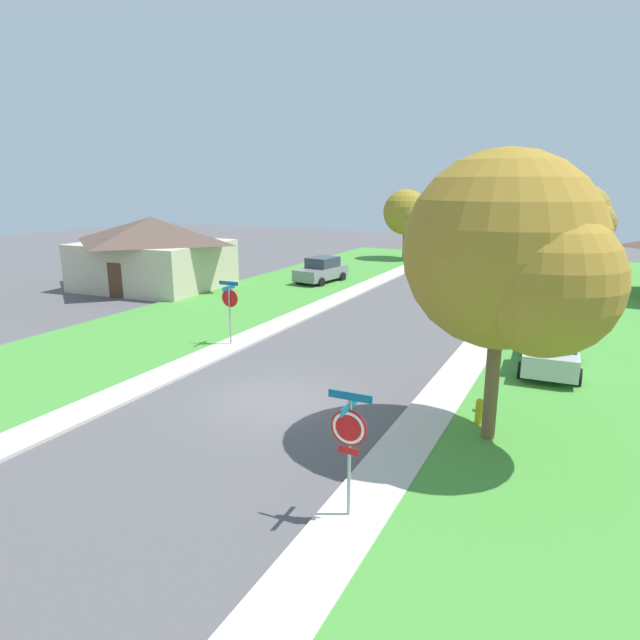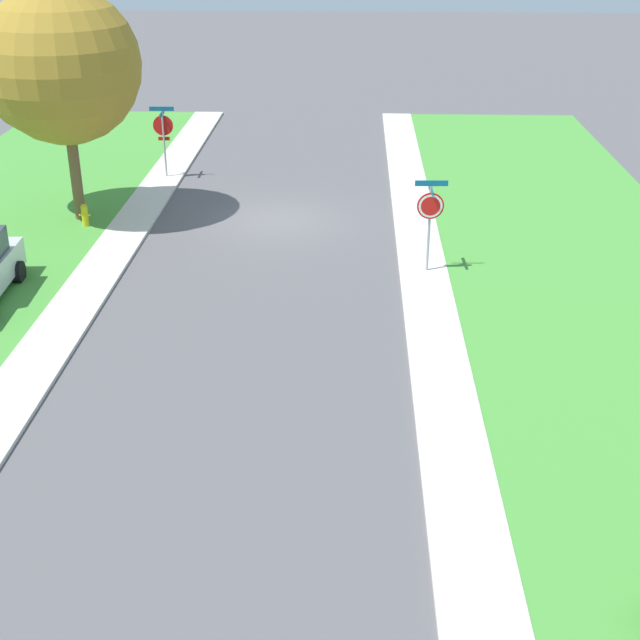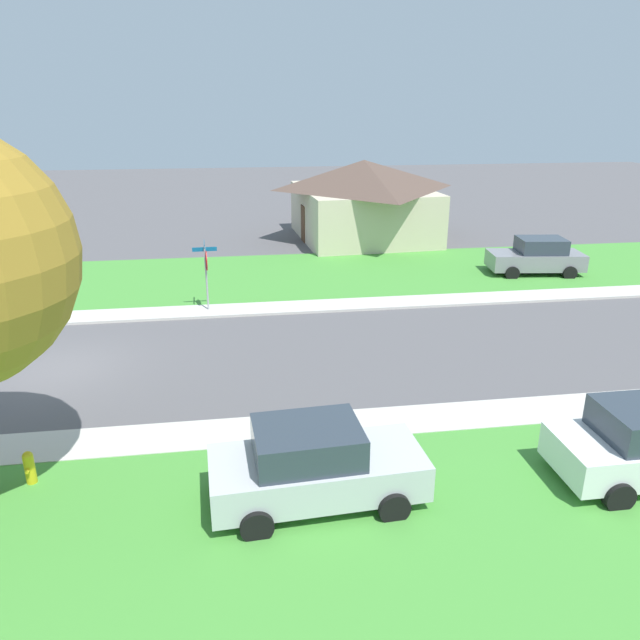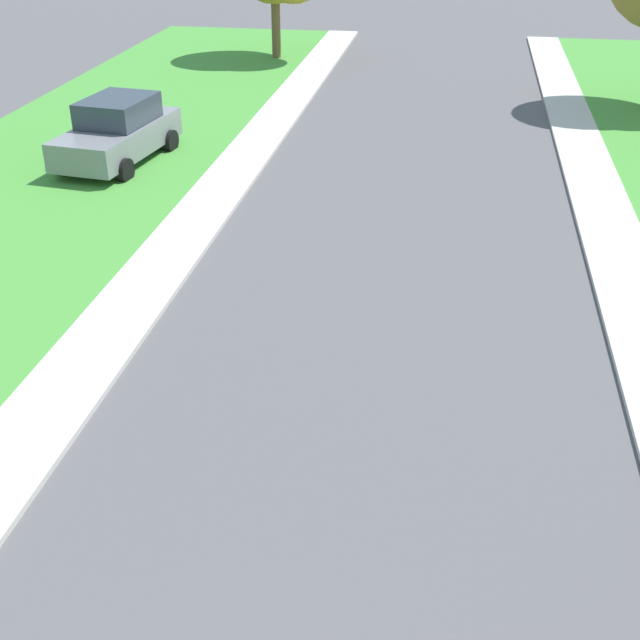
{
  "view_description": "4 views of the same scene",
  "coord_description": "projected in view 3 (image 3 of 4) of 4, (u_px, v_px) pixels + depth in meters",
  "views": [
    {
      "loc": [
        8.52,
        -13.92,
        6.72
      ],
      "look_at": [
        -0.92,
        5.07,
        1.4
      ],
      "focal_mm": 30.8,
      "sensor_mm": 36.0,
      "label": 1
    },
    {
      "loc": [
        -2.65,
        28.0,
        9.83
      ],
      "look_at": [
        -1.95,
        10.54,
        1.4
      ],
      "focal_mm": 49.33,
      "sensor_mm": 36.0,
      "label": 2
    },
    {
      "loc": [
        17.77,
        5.5,
        7.73
      ],
      "look_at": [
        0.58,
        8.01,
        1.4
      ],
      "focal_mm": 33.66,
      "sensor_mm": 36.0,
      "label": 3
    },
    {
      "loc": [
        1.11,
        -1.38,
        7.37
      ],
      "look_at": [
        -0.67,
        9.18,
        1.4
      ],
      "focal_mm": 46.5,
      "sensor_mm": 36.0,
      "label": 4
    }
  ],
  "objects": [
    {
      "name": "ground_plane",
      "position": [
        60.0,
        369.0,
        18.42
      ],
      "size": [
        120.0,
        120.0,
        0.0
      ],
      "primitive_type": "plane",
      "color": "#565456"
    },
    {
      "name": "lawn_west",
      "position": [
        372.0,
        272.0,
        28.77
      ],
      "size": [
        8.0,
        56.0,
        0.08
      ],
      "primitive_type": "cube",
      "color": "#479338",
      "rests_on": "ground"
    },
    {
      "name": "car_silver_near_corner",
      "position": [
        315.0,
        465.0,
        12.02
      ],
      "size": [
        2.23,
        4.4,
        1.76
      ],
      "color": "silver",
      "rests_on": "ground"
    },
    {
      "name": "house_left_setback",
      "position": [
        363.0,
        199.0,
        35.23
      ],
      "size": [
        9.51,
        8.4,
        4.6
      ],
      "color": "beige",
      "rests_on": "ground"
    },
    {
      "name": "sidewalk_east",
      "position": [
        494.0,
        414.0,
        15.66
      ],
      "size": [
        1.4,
        56.0,
        0.1
      ],
      "primitive_type": "cube",
      "color": "beige",
      "rests_on": "ground"
    },
    {
      "name": "stop_sign_far_corner",
      "position": [
        206.0,
        265.0,
        22.83
      ],
      "size": [
        0.92,
        0.92,
        2.77
      ],
      "color": "#9E9EA3",
      "rests_on": "ground"
    },
    {
      "name": "sidewalk_west",
      "position": [
        398.0,
        302.0,
        24.4
      ],
      "size": [
        1.4,
        56.0,
        0.1
      ],
      "primitive_type": "cube",
      "color": "beige",
      "rests_on": "ground"
    },
    {
      "name": "fire_hydrant",
      "position": [
        30.0,
        468.0,
        12.69
      ],
      "size": [
        0.38,
        0.22,
        0.83
      ],
      "color": "gold",
      "rests_on": "ground"
    },
    {
      "name": "lawn_east",
      "position": [
        597.0,
        536.0,
        11.29
      ],
      "size": [
        8.0,
        56.0,
        0.08
      ],
      "primitive_type": "cube",
      "color": "#479338",
      "rests_on": "ground"
    },
    {
      "name": "car_grey_far_down_street",
      "position": [
        537.0,
        257.0,
        28.23
      ],
      "size": [
        2.45,
        4.5,
        1.76
      ],
      "color": "gray",
      "rests_on": "ground"
    }
  ]
}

